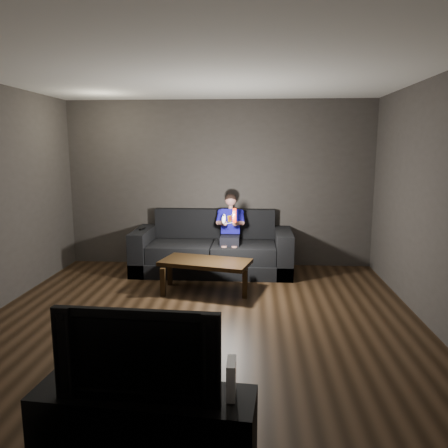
# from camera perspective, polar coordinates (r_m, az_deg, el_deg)

# --- Properties ---
(floor) EXTENTS (5.00, 5.00, 0.00)m
(floor) POSITION_cam_1_polar(r_m,az_deg,el_deg) (5.06, -2.98, -12.57)
(floor) COLOR black
(floor) RESTS_ON ground
(back_wall) EXTENTS (5.00, 0.04, 2.70)m
(back_wall) POSITION_cam_1_polar(r_m,az_deg,el_deg) (7.19, -0.67, 5.25)
(back_wall) COLOR #37322F
(back_wall) RESTS_ON ground
(front_wall) EXTENTS (5.00, 0.04, 2.70)m
(front_wall) POSITION_cam_1_polar(r_m,az_deg,el_deg) (2.30, -10.86, -5.04)
(front_wall) COLOR #37322F
(front_wall) RESTS_ON ground
(right_wall) EXTENTS (0.04, 5.00, 2.70)m
(right_wall) POSITION_cam_1_polar(r_m,az_deg,el_deg) (5.06, 26.27, 2.24)
(right_wall) COLOR #37322F
(right_wall) RESTS_ON ground
(ceiling) EXTENTS (5.00, 5.00, 0.02)m
(ceiling) POSITION_cam_1_polar(r_m,az_deg,el_deg) (4.74, -3.29, 19.18)
(ceiling) COLOR silver
(ceiling) RESTS_ON back_wall
(sofa) EXTENTS (2.46, 1.06, 0.95)m
(sofa) POSITION_cam_1_polar(r_m,az_deg,el_deg) (6.94, -1.45, -3.64)
(sofa) COLOR black
(sofa) RESTS_ON floor
(child) EXTENTS (0.44, 0.53, 1.07)m
(child) POSITION_cam_1_polar(r_m,az_deg,el_deg) (6.75, 0.83, -0.14)
(child) COLOR black
(child) RESTS_ON sofa
(wii_remote_red) EXTENTS (0.05, 0.08, 0.21)m
(wii_remote_red) POSITION_cam_1_polar(r_m,az_deg,el_deg) (6.30, 1.37, 1.12)
(wii_remote_red) COLOR red
(wii_remote_red) RESTS_ON child
(nunchuk_white) EXTENTS (0.08, 0.10, 0.15)m
(nunchuk_white) POSITION_cam_1_polar(r_m,az_deg,el_deg) (6.32, -0.03, 0.69)
(nunchuk_white) COLOR white
(nunchuk_white) RESTS_ON child
(wii_remote_black) EXTENTS (0.07, 0.17, 0.03)m
(wii_remote_black) POSITION_cam_1_polar(r_m,az_deg,el_deg) (6.96, -10.63, -0.60)
(wii_remote_black) COLOR black
(wii_remote_black) RESTS_ON sofa
(coffee_table) EXTENTS (1.29, 0.86, 0.43)m
(coffee_table) POSITION_cam_1_polar(r_m,az_deg,el_deg) (5.95, -2.43, -5.31)
(coffee_table) COLOR black
(coffee_table) RESTS_ON floor
(media_console) EXTENTS (1.38, 0.50, 0.48)m
(media_console) POSITION_cam_1_polar(r_m,az_deg,el_deg) (2.99, -10.37, -24.78)
(media_console) COLOR black
(media_console) RESTS_ON floor
(tv) EXTENTS (0.98, 0.17, 0.56)m
(tv) POSITION_cam_1_polar(r_m,az_deg,el_deg) (2.73, -10.72, -15.71)
(tv) COLOR black
(tv) RESTS_ON media_console
(wii_console) EXTENTS (0.05, 0.17, 0.22)m
(wii_console) POSITION_cam_1_polar(r_m,az_deg,el_deg) (2.73, 0.96, -19.51)
(wii_console) COLOR white
(wii_console) RESTS_ON media_console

